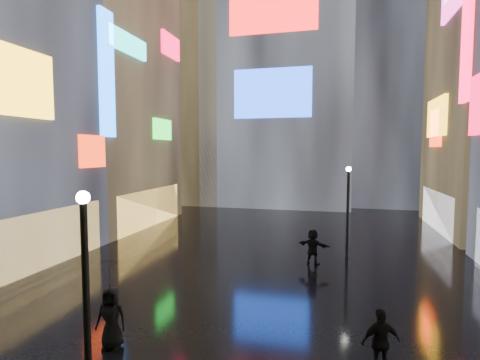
% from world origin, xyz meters
% --- Properties ---
extents(ground, '(140.00, 140.00, 0.00)m').
position_xyz_m(ground, '(0.00, 20.00, 0.00)').
color(ground, black).
rests_on(ground, ground).
extents(building_left_far, '(10.28, 12.00, 22.00)m').
position_xyz_m(building_left_far, '(-15.98, 26.00, 10.98)').
color(building_left_far, black).
rests_on(building_left_far, ground).
extents(tower_main, '(16.00, 14.20, 42.00)m').
position_xyz_m(tower_main, '(-3.00, 43.97, 21.01)').
color(tower_main, black).
rests_on(tower_main, ground).
extents(tower_flank_right, '(12.00, 12.00, 34.00)m').
position_xyz_m(tower_flank_right, '(9.00, 46.00, 17.00)').
color(tower_flank_right, black).
rests_on(tower_flank_right, ground).
extents(tower_flank_left, '(10.00, 10.00, 26.00)m').
position_xyz_m(tower_flank_left, '(-14.00, 42.00, 13.00)').
color(tower_flank_left, black).
rests_on(tower_flank_left, ground).
extents(lamp_near, '(0.30, 0.30, 5.20)m').
position_xyz_m(lamp_near, '(-1.92, 5.62, 2.94)').
color(lamp_near, black).
rests_on(lamp_near, ground).
extents(lamp_far, '(0.30, 0.30, 5.20)m').
position_xyz_m(lamp_far, '(4.15, 20.75, 2.94)').
color(lamp_far, black).
rests_on(lamp_far, ground).
extents(pedestrian_3, '(1.15, 0.78, 1.82)m').
position_xyz_m(pedestrian_3, '(4.72, 9.01, 0.91)').
color(pedestrian_3, black).
rests_on(pedestrian_3, ground).
extents(pedestrian_4, '(1.02, 0.76, 1.91)m').
position_xyz_m(pedestrian_4, '(-3.18, 8.40, 0.95)').
color(pedestrian_4, black).
rests_on(pedestrian_4, ground).
extents(pedestrian_5, '(1.85, 1.11, 1.90)m').
position_xyz_m(pedestrian_5, '(2.33, 18.67, 0.95)').
color(pedestrian_5, black).
rests_on(pedestrian_5, ground).
extents(umbrella_2, '(1.18, 1.17, 0.86)m').
position_xyz_m(umbrella_2, '(-3.18, 8.40, 2.34)').
color(umbrella_2, black).
rests_on(umbrella_2, pedestrian_4).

